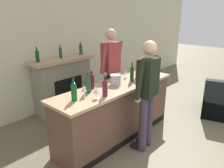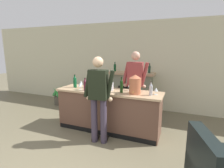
{
  "view_description": "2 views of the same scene",
  "coord_description": "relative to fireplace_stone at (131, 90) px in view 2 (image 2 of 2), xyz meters",
  "views": [
    {
      "loc": [
        -2.75,
        -0.2,
        2.14
      ],
      "look_at": [
        -0.13,
        2.18,
        0.96
      ],
      "focal_mm": 35.0,
      "sensor_mm": 36.0,
      "label": 1
    },
    {
      "loc": [
        1.44,
        -1.48,
        1.88
      ],
      "look_at": [
        -0.09,
        2.23,
        1.09
      ],
      "focal_mm": 28.0,
      "sensor_mm": 36.0,
      "label": 2
    }
  ],
  "objects": [
    {
      "name": "wall_back_panel",
      "position": [
        0.06,
        0.26,
        0.77
      ],
      "size": [
        12.0,
        0.07,
        2.75
      ],
      "color": "beige",
      "rests_on": "ground_plane"
    },
    {
      "name": "bar_counter",
      "position": [
        -0.07,
        -1.65,
        -0.13
      ],
      "size": [
        2.44,
        0.68,
        0.96
      ],
      "color": "brown",
      "rests_on": "ground_plane"
    },
    {
      "name": "fireplace_stone",
      "position": [
        0.0,
        0.0,
        0.0
      ],
      "size": [
        1.43,
        0.52,
        1.5
      ],
      "color": "gray",
      "rests_on": "ground_plane"
    },
    {
      "name": "potted_plant_corner",
      "position": [
        -2.46,
        -0.51,
        -0.31
      ],
      "size": [
        0.35,
        0.35,
        0.68
      ],
      "color": "#4D463A",
      "rests_on": "ground_plane"
    },
    {
      "name": "person_customer",
      "position": [
        -0.02,
        -2.24,
        0.36
      ],
      "size": [
        0.65,
        0.34,
        1.76
      ],
      "color": "#3D3444",
      "rests_on": "ground_plane"
    },
    {
      "name": "person_bartender",
      "position": [
        0.41,
        -1.1,
        0.42
      ],
      "size": [
        0.66,
        0.32,
        1.84
      ],
      "color": "#1C2D27",
      "rests_on": "ground_plane"
    },
    {
      "name": "copper_dispenser",
      "position": [
        0.57,
        -1.72,
        0.56
      ],
      "size": [
        0.25,
        0.29,
        0.41
      ],
      "color": "#B86342",
      "rests_on": "bar_counter"
    },
    {
      "name": "ice_bucket_steel",
      "position": [
        -0.05,
        -1.62,
        0.44
      ],
      "size": [
        0.19,
        0.19,
        0.17
      ],
      "color": "silver",
      "rests_on": "bar_counter"
    },
    {
      "name": "wine_bottle_port_short",
      "position": [
        -0.55,
        -1.85,
        0.49
      ],
      "size": [
        0.08,
        0.08,
        0.29
      ],
      "color": "#53192A",
      "rests_on": "bar_counter"
    },
    {
      "name": "wine_bottle_burgundy_dark",
      "position": [
        0.27,
        -1.72,
        0.51
      ],
      "size": [
        0.07,
        0.07,
        0.34
      ],
      "color": "#173814",
      "rests_on": "bar_counter"
    },
    {
      "name": "wine_bottle_merlot_tall",
      "position": [
        0.91,
        -1.71,
        0.48
      ],
      "size": [
        0.07,
        0.07,
        0.28
      ],
      "color": "#A6A7B1",
      "rests_on": "bar_counter"
    },
    {
      "name": "wine_bottle_chardonnay_pale",
      "position": [
        -0.62,
        -1.56,
        0.5
      ],
      "size": [
        0.08,
        0.08,
        0.31
      ],
      "color": "#1C4927",
      "rests_on": "bar_counter"
    },
    {
      "name": "wine_bottle_rose_blush",
      "position": [
        -0.45,
        -1.46,
        0.49
      ],
      "size": [
        0.08,
        0.08,
        0.29
      ],
      "color": "#560D28",
      "rests_on": "bar_counter"
    },
    {
      "name": "wine_bottle_riesling_slim",
      "position": [
        -0.96,
        -1.66,
        0.5
      ],
      "size": [
        0.08,
        0.08,
        0.32
      ],
      "color": "#104F29",
      "rests_on": "bar_counter"
    },
    {
      "name": "wine_glass_near_bucket",
      "position": [
        0.38,
        -1.49,
        0.47
      ],
      "size": [
        0.07,
        0.07,
        0.16
      ],
      "color": "silver",
      "rests_on": "bar_counter"
    },
    {
      "name": "wine_glass_mid_counter",
      "position": [
        -0.71,
        -1.83,
        0.47
      ],
      "size": [
        0.08,
        0.08,
        0.16
      ],
      "color": "silver",
      "rests_on": "bar_counter"
    },
    {
      "name": "wine_glass_by_dispenser",
      "position": [
        -0.78,
        -1.66,
        0.48
      ],
      "size": [
        0.08,
        0.08,
        0.18
      ],
      "color": "silver",
      "rests_on": "bar_counter"
    },
    {
      "name": "wine_glass_back_row",
      "position": [
        1.0,
        -1.63,
        0.46
      ],
      "size": [
        0.08,
        0.08,
        0.15
      ],
      "color": "silver",
      "rests_on": "bar_counter"
    }
  ]
}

